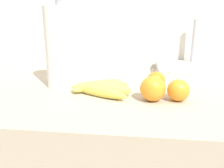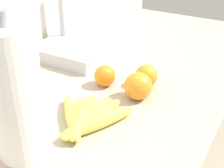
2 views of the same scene
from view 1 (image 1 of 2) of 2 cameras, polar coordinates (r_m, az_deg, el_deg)
wall_back at (r=1.35m, az=5.75°, el=-7.22°), size 2.25×0.06×1.30m
banana_bunch at (r=0.83m, az=-3.00°, el=-0.91°), size 0.22×0.22×0.04m
orange_right at (r=0.78m, az=15.70°, el=-1.47°), size 0.07×0.07×0.07m
orange_front at (r=0.76m, az=9.80°, el=-1.13°), size 0.08×0.08×0.08m
orange_center at (r=0.87m, az=10.55°, el=0.71°), size 0.07×0.07×0.07m
paper_towel_roll at (r=0.90m, az=-12.21°, el=8.55°), size 0.11×0.11×0.33m
sink_basin at (r=1.11m, az=19.58°, el=3.11°), size 0.34×0.26×0.25m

